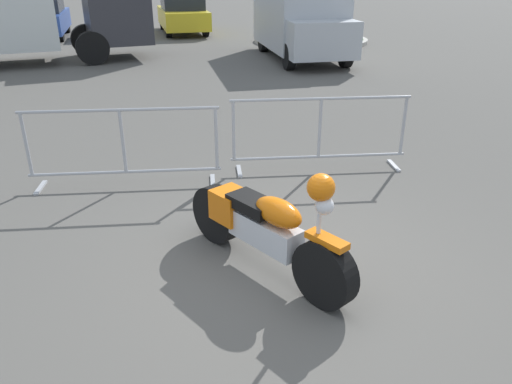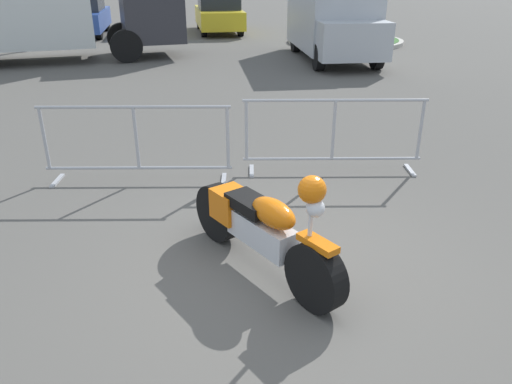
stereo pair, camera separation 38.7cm
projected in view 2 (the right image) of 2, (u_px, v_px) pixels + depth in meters
ground_plane at (285, 275)px, 4.83m from camera, size 120.00×120.00×0.00m
motorcycle at (261, 227)px, 4.74m from camera, size 1.21×1.95×1.21m
crowd_barrier_near at (137, 143)px, 6.67m from camera, size 2.53×0.72×1.07m
crowd_barrier_far at (333, 135)px, 6.99m from camera, size 2.53×0.72×1.07m
box_truck at (33, 5)px, 14.62m from camera, size 7.97×3.57×2.98m
delivery_van at (333, 17)px, 15.26m from camera, size 2.04×5.02×2.31m
parked_car_white at (11, 19)px, 20.14m from camera, size 1.78×4.10×1.37m
parked_car_blue at (82, 16)px, 20.51m from camera, size 1.94×4.47×1.50m
parked_car_silver at (152, 17)px, 21.01m from camera, size 1.74×4.01×1.34m
parked_car_yellow at (219, 14)px, 21.43m from camera, size 1.93×4.45×1.49m
pedestrian at (18, 23)px, 16.62m from camera, size 0.43×0.43×1.69m
planter_island at (335, 33)px, 18.72m from camera, size 4.29×4.29×1.20m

